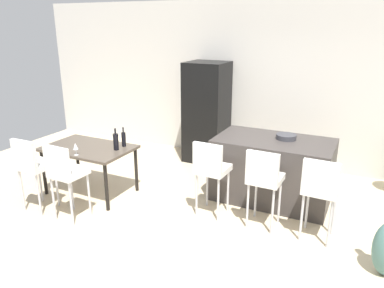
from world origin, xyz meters
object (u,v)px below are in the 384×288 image
(dining_chair_near, at_px, (32,163))
(wine_bottle_left, at_px, (124,139))
(bar_chair_right, at_px, (321,187))
(refrigerator, at_px, (207,112))
(bar_chair_middle, at_px, (264,177))
(wine_glass_middle, at_px, (75,147))
(dining_chair_far, at_px, (65,171))
(dining_table, at_px, (89,151))
(fruit_bowl, at_px, (286,137))
(bar_chair_left, at_px, (211,167))
(wine_bottle_end, at_px, (116,141))
(kitchen_island, at_px, (272,170))

(dining_chair_near, distance_m, wine_bottle_left, 1.29)
(bar_chair_right, height_order, refrigerator, refrigerator)
(bar_chair_middle, xyz_separation_m, wine_glass_middle, (-2.55, -0.51, 0.17))
(dining_chair_near, xyz_separation_m, dining_chair_far, (0.58, 0.00, 0.00))
(dining_table, relative_size, dining_chair_near, 1.24)
(fruit_bowl, bearing_deg, wine_bottle_left, -158.88)
(bar_chair_left, relative_size, wine_bottle_left, 3.57)
(bar_chair_left, height_order, wine_bottle_end, wine_bottle_end)
(fruit_bowl, bearing_deg, wine_glass_middle, -150.40)
(dining_chair_near, bearing_deg, wine_bottle_end, 48.95)
(kitchen_island, xyz_separation_m, bar_chair_left, (-0.61, -0.86, 0.24))
(kitchen_island, xyz_separation_m, dining_chair_far, (-2.24, -1.80, 0.24))
(dining_chair_near, height_order, wine_glass_middle, dining_chair_near)
(bar_chair_left, xyz_separation_m, dining_table, (-1.92, -0.16, -0.03))
(bar_chair_left, height_order, bar_chair_right, same)
(bar_chair_middle, xyz_separation_m, fruit_bowl, (0.03, 0.95, 0.26))
(wine_bottle_left, relative_size, wine_glass_middle, 1.69)
(refrigerator, bearing_deg, bar_chair_right, -40.05)
(wine_bottle_end, distance_m, wine_bottle_left, 0.18)
(dining_chair_far, height_order, wine_bottle_left, dining_chair_far)
(bar_chair_left, height_order, dining_chair_near, same)
(fruit_bowl, bearing_deg, bar_chair_middle, -92.10)
(wine_bottle_left, height_order, wine_glass_middle, wine_bottle_left)
(kitchen_island, relative_size, bar_chair_left, 1.57)
(refrigerator, bearing_deg, dining_chair_far, -103.39)
(dining_chair_near, height_order, fruit_bowl, dining_chair_near)
(wine_bottle_end, bearing_deg, wine_bottle_left, 88.65)
(dining_chair_far, bearing_deg, bar_chair_middle, 21.90)
(wine_glass_middle, bearing_deg, wine_bottle_end, 49.75)
(bar_chair_right, relative_size, wine_glass_middle, 6.03)
(bar_chair_middle, distance_m, dining_table, 2.64)
(fruit_bowl, bearing_deg, bar_chair_left, -128.26)
(dining_table, bearing_deg, bar_chair_right, 2.85)
(kitchen_island, height_order, fruit_bowl, fruit_bowl)
(bar_chair_left, height_order, dining_table, bar_chair_left)
(wine_glass_middle, bearing_deg, kitchen_island, 29.31)
(wine_bottle_end, bearing_deg, fruit_bowl, 25.04)
(kitchen_island, bearing_deg, wine_bottle_end, -155.65)
(wine_glass_middle, bearing_deg, dining_chair_far, -65.32)
(dining_chair_near, relative_size, refrigerator, 0.57)
(kitchen_island, height_order, dining_chair_far, dining_chair_far)
(bar_chair_middle, relative_size, dining_chair_near, 1.00)
(dining_chair_far, distance_m, wine_glass_middle, 0.50)
(wine_bottle_end, bearing_deg, bar_chair_middle, 2.21)
(bar_chair_right, bearing_deg, bar_chair_middle, -180.00)
(dining_chair_far, xyz_separation_m, fruit_bowl, (2.38, 1.90, 0.26))
(dining_chair_near, bearing_deg, bar_chair_middle, 17.86)
(bar_chair_right, distance_m, dining_chair_near, 3.72)
(kitchen_island, bearing_deg, bar_chair_left, -125.46)
(dining_table, xyz_separation_m, dining_chair_far, (0.29, -0.78, 0.03))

